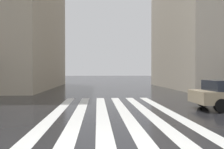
{
  "coord_description": "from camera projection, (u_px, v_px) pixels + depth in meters",
  "views": [
    {
      "loc": [
        -4.64,
        0.08,
        1.79
      ],
      "look_at": [
        9.33,
        -0.86,
        1.65
      ],
      "focal_mm": 35.03,
      "sensor_mm": 36.0,
      "label": 1
    }
  ],
  "objects": [
    {
      "name": "zebra_crossing",
      "position": [
        115.0,
        117.0,
        8.68
      ],
      "size": [
        13.0,
        5.5,
        0.01
      ],
      "color": "silver",
      "rests_on": "ground_plane"
    }
  ]
}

